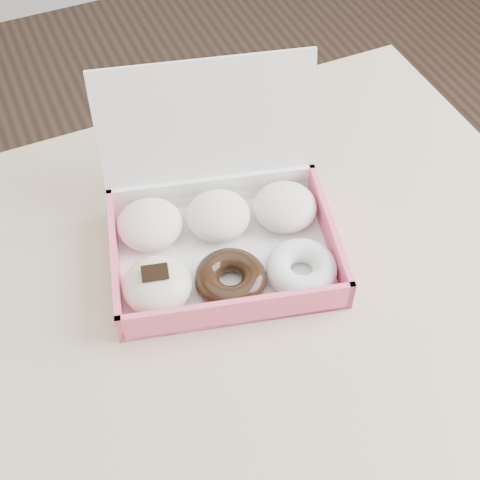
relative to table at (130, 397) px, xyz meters
name	(u,v)px	position (x,y,z in m)	size (l,w,h in m)	color
table	(130,397)	(0.00, 0.00, 0.00)	(1.20, 0.80, 0.75)	tan
donut_box	(220,232)	(0.16, 0.11, 0.11)	(0.32, 0.30, 0.20)	white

